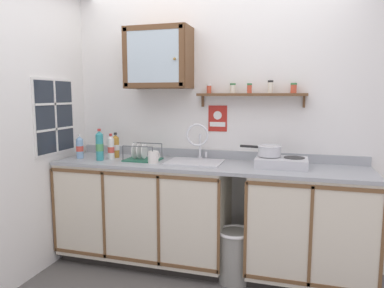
% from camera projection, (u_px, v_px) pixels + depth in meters
% --- Properties ---
extents(floor, '(5.78, 5.78, 0.00)m').
position_uv_depth(floor, '(198.00, 282.00, 3.02)').
color(floor, '#565451').
rests_on(floor, ground).
extents(back_wall, '(3.38, 0.07, 2.61)m').
position_uv_depth(back_wall, '(214.00, 121.00, 3.41)').
color(back_wall, white).
rests_on(back_wall, ground).
extents(side_wall_left, '(0.05, 3.37, 2.61)m').
position_uv_depth(side_wall_left, '(21.00, 127.00, 2.93)').
color(side_wall_left, white).
rests_on(side_wall_left, ground).
extents(lower_cabinet_run, '(1.57, 0.60, 0.93)m').
position_uv_depth(lower_cabinet_run, '(145.00, 212.00, 3.38)').
color(lower_cabinet_run, black).
rests_on(lower_cabinet_run, ground).
extents(lower_cabinet_run_right, '(1.00, 0.60, 0.93)m').
position_uv_depth(lower_cabinet_run_right, '(309.00, 228.00, 2.97)').
color(lower_cabinet_run_right, black).
rests_on(lower_cabinet_run_right, ground).
extents(countertop, '(2.74, 0.62, 0.03)m').
position_uv_depth(countertop, '(206.00, 165.00, 3.15)').
color(countertop, '#9EA3A8').
rests_on(countertop, lower_cabinet_run).
extents(backsplash, '(2.74, 0.02, 0.08)m').
position_uv_depth(backsplash, '(213.00, 154.00, 3.41)').
color(backsplash, '#9EA3A8').
rests_on(backsplash, countertop).
extents(sink, '(0.49, 0.42, 0.45)m').
position_uv_depth(sink, '(195.00, 162.00, 3.22)').
color(sink, silver).
rests_on(sink, countertop).
extents(hot_plate_stove, '(0.42, 0.30, 0.08)m').
position_uv_depth(hot_plate_stove, '(281.00, 162.00, 3.00)').
color(hot_plate_stove, silver).
rests_on(hot_plate_stove, countertop).
extents(saucepan, '(0.35, 0.20, 0.09)m').
position_uv_depth(saucepan, '(269.00, 150.00, 3.04)').
color(saucepan, silver).
rests_on(saucepan, hot_plate_stove).
extents(bottle_water_blue_0, '(0.07, 0.07, 0.23)m').
position_uv_depth(bottle_water_blue_0, '(80.00, 147.00, 3.41)').
color(bottle_water_blue_0, '#8CB7E0').
rests_on(bottle_water_blue_0, countertop).
extents(bottle_detergent_teal_1, '(0.07, 0.07, 0.29)m').
position_uv_depth(bottle_detergent_teal_1, '(100.00, 146.00, 3.30)').
color(bottle_detergent_teal_1, teal).
rests_on(bottle_detergent_teal_1, countertop).
extents(bottle_opaque_white_2, '(0.06, 0.06, 0.24)m').
position_uv_depth(bottle_opaque_white_2, '(111.00, 148.00, 3.37)').
color(bottle_opaque_white_2, white).
rests_on(bottle_opaque_white_2, countertop).
extents(bottle_juice_amber_3, '(0.07, 0.07, 0.24)m').
position_uv_depth(bottle_juice_amber_3, '(116.00, 146.00, 3.46)').
color(bottle_juice_amber_3, gold).
rests_on(bottle_juice_amber_3, countertop).
extents(dish_rack, '(0.31, 0.25, 0.16)m').
position_uv_depth(dish_rack, '(142.00, 156.00, 3.32)').
color(dish_rack, '#26664C').
rests_on(dish_rack, countertop).
extents(mug, '(0.09, 0.13, 0.11)m').
position_uv_depth(mug, '(153.00, 157.00, 3.18)').
color(mug, white).
rests_on(mug, countertop).
extents(wall_cabinet, '(0.60, 0.32, 0.55)m').
position_uv_depth(wall_cabinet, '(159.00, 58.00, 3.30)').
color(wall_cabinet, brown).
extents(spice_shelf, '(0.97, 0.14, 0.23)m').
position_uv_depth(spice_shelf, '(252.00, 93.00, 3.18)').
color(spice_shelf, brown).
extents(warning_sign, '(0.18, 0.01, 0.24)m').
position_uv_depth(warning_sign, '(218.00, 119.00, 3.36)').
color(warning_sign, '#B2261E').
extents(window, '(0.03, 0.56, 0.69)m').
position_uv_depth(window, '(54.00, 117.00, 3.29)').
color(window, '#262D38').
extents(trash_bin, '(0.30, 0.30, 0.45)m').
position_uv_depth(trash_bin, '(234.00, 255.00, 3.01)').
color(trash_bin, gray).
rests_on(trash_bin, ground).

